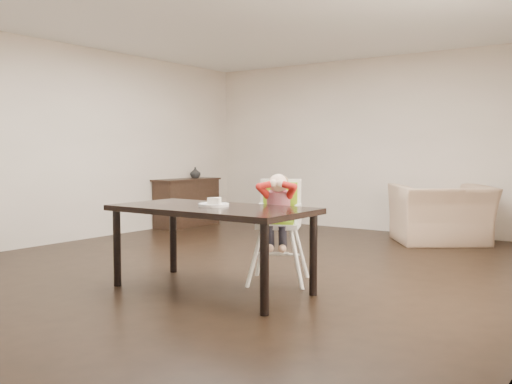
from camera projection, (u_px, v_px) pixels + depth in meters
The scene contains 8 objects.
ground at pixel (244, 266), 6.13m from camera, with size 7.00×7.00×0.00m, color black.
room_walls at pixel (244, 93), 6.00m from camera, with size 6.02×7.02×2.71m.
dining_table at pixel (212, 215), 5.03m from camera, with size 1.80×0.90×0.75m.
high_chair at pixel (279, 206), 5.36m from camera, with size 0.57×0.57×1.02m.
plate at pixel (214, 203), 5.03m from camera, with size 0.35×0.35×0.08m.
armchair at pixel (441, 204), 7.66m from camera, with size 1.21×0.78×1.05m, color tan.
sideboard at pixel (187, 202), 9.46m from camera, with size 0.44×1.26×0.79m.
vase at pixel (195, 173), 9.60m from camera, with size 0.18×0.19×0.18m, color #99999E.
Camera 1 is at (3.60, -4.87, 1.23)m, focal length 40.00 mm.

